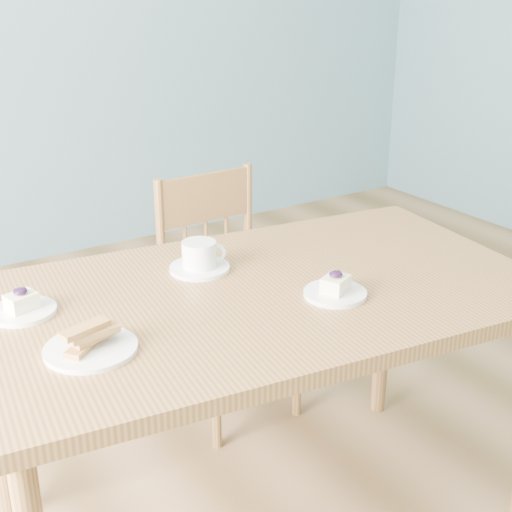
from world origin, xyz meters
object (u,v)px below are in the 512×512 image
Objects in this scene: dining_chair at (226,296)px; cheesecake_plate_near at (335,289)px; coffee_cup at (200,258)px; biscotti_plate at (90,343)px; cheesecake_plate_far at (22,307)px; dining_table at (261,315)px.

dining_chair reaches higher than cheesecake_plate_near.
biscotti_plate is at bearing -125.87° from coffee_cup.
dining_chair is 1.03m from biscotti_plate.
coffee_cup is (0.47, 0.00, 0.02)m from cheesecake_plate_far.
cheesecake_plate_far is at bearing 154.56° from cheesecake_plate_near.
dining_table is 9.38× the size of coffee_cup.
dining_chair reaches higher than coffee_cup.
coffee_cup is at bearing 0.14° from cheesecake_plate_far.
dining_table is 0.23m from coffee_cup.
cheesecake_plate_near reaches higher than dining_table.
dining_table is 1.75× the size of dining_chair.
coffee_cup reaches higher than biscotti_plate.
dining_table is 0.58m from cheesecake_plate_far.
cheesecake_plate_near is 0.79× the size of biscotti_plate.
dining_table is 0.21m from cheesecake_plate_near.
biscotti_plate is (-0.60, 0.07, 0.00)m from cheesecake_plate_near.
coffee_cup reaches higher than dining_table.
coffee_cup reaches higher than cheesecake_plate_far.
dining_table is 0.69m from dining_chair.
coffee_cup is at bearing 32.30° from biscotti_plate.
cheesecake_plate_far is at bearing 168.18° from dining_table.
dining_chair is 0.95m from cheesecake_plate_far.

